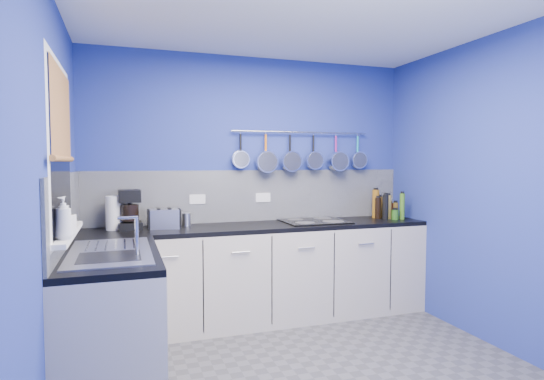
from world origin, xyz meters
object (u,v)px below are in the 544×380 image
soap_bottle_a (63,218)px  paper_towel (114,213)px  toaster (164,219)px  canister (186,220)px  soap_bottle_b (67,220)px  coffee_maker (130,210)px  hob (314,221)px

soap_bottle_a → paper_towel: bearing=80.0°
toaster → canister: (0.21, 0.09, -0.03)m
soap_bottle_b → paper_towel: size_ratio=0.59×
toaster → coffee_maker: bearing=178.7°
soap_bottle_b → toaster: bearing=59.2°
soap_bottle_a → toaster: size_ratio=0.91×
soap_bottle_a → canister: size_ratio=2.05×
toaster → soap_bottle_b: bearing=-114.0°
soap_bottle_a → coffee_maker: size_ratio=0.70×
soap_bottle_a → soap_bottle_b: (0.00, 0.18, -0.03)m
coffee_maker → canister: 0.50m
paper_towel → canister: size_ratio=2.49×
soap_bottle_a → toaster: soap_bottle_a is taller
soap_bottle_b → paper_towel: (0.23, 1.14, -0.09)m
hob → toaster: bearing=179.6°
paper_towel → hob: bearing=-2.0°
canister → paper_towel: bearing=-176.6°
coffee_maker → toaster: size_ratio=1.30×
coffee_maker → hob: 1.72m
toaster → canister: toaster is taller
soap_bottle_a → soap_bottle_b: size_ratio=1.39×
soap_bottle_a → hob: size_ratio=0.39×
paper_towel → canister: 0.63m
soap_bottle_b → canister: (0.86, 1.18, -0.18)m
soap_bottle_b → canister: 1.47m
soap_bottle_b → toaster: (0.65, 1.09, -0.15)m
toaster → hob: toaster is taller
soap_bottle_a → hob: bearing=31.3°
coffee_maker → toaster: 0.30m
soap_bottle_a → canister: 1.62m
toaster → canister: 0.23m
soap_bottle_b → paper_towel: 1.17m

